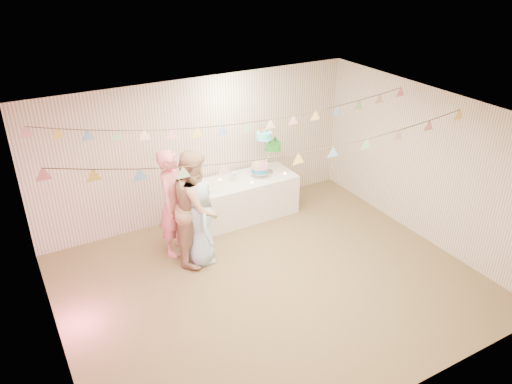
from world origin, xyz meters
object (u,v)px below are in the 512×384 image
table (242,198)px  person_adult_b (196,206)px  person_child (200,223)px  cake_stand (266,152)px  person_adult_a (173,203)px

table → person_adult_b: 1.59m
table → person_child: person_child is taller
table → person_child: size_ratio=1.43×
cake_stand → person_child: cake_stand is taller
person_adult_b → person_adult_a: bearing=68.0°
person_child → cake_stand: bearing=-52.4°
cake_stand → person_child: 2.11m
person_adult_b → person_child: bearing=-148.9°
cake_stand → person_adult_b: size_ratio=0.45×
table → person_child: 1.61m
person_child → person_adult_b: bearing=7.0°
person_adult_b → person_child: (-0.00, -0.13, -0.23)m
person_child → table: bearing=-44.0°
person_adult_a → person_child: person_adult_a is taller
table → person_adult_a: person_adult_a is taller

